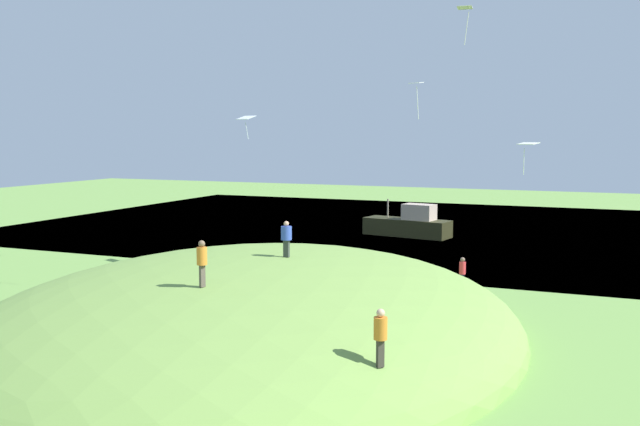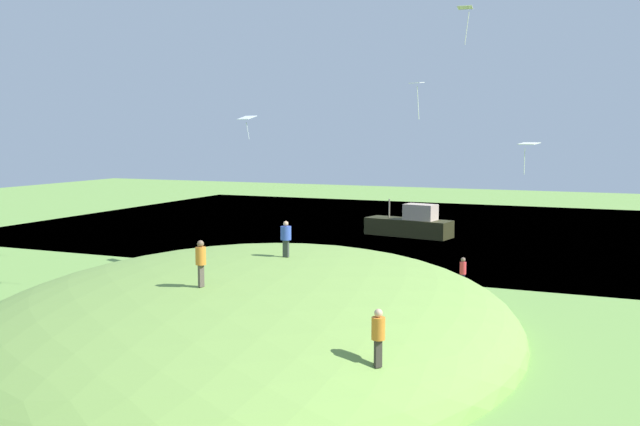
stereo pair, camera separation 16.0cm
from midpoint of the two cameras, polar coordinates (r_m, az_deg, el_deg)
name	(u,v)px [view 1 (the left image)]	position (r m, az deg, el deg)	size (l,w,h in m)	color
ground_plane	(331,296)	(38.82, 0.80, -6.71)	(160.00, 160.00, 0.00)	#6D9A47
lake_water	(452,231)	(67.28, 10.46, -1.43)	(48.99, 80.00, 0.40)	teal
grass_hill	(250,336)	(31.49, -5.76, -9.84)	(28.33, 23.37, 7.08)	#739946
boat_on_lake	(409,225)	(61.78, 7.10, -0.93)	(3.66, 7.84, 3.13)	#2A2B15
person_with_child	(286,235)	(30.45, -2.87, -1.77)	(0.50, 0.50, 1.56)	#353C36
person_watching_kites	(380,331)	(21.38, 4.67, -9.39)	(0.57, 0.57, 1.78)	#35312A
person_near_shore	(202,258)	(25.81, -9.65, -3.56)	(0.47, 0.47, 1.69)	#52483D
person_walking_path	(462,269)	(41.06, 11.27, -4.42)	(0.51, 0.51, 1.84)	#292445
kite_2	(528,145)	(40.80, 16.27, 5.28)	(1.10, 1.25, 1.77)	silver
kite_5	(465,11)	(37.86, 11.46, 15.64)	(0.62, 0.77, 1.88)	silver
kite_6	(246,118)	(46.53, -6.05, 7.58)	(1.14, 1.35, 1.53)	white
kite_7	(416,86)	(39.98, 7.64, 10.05)	(0.70, 0.83, 2.03)	white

